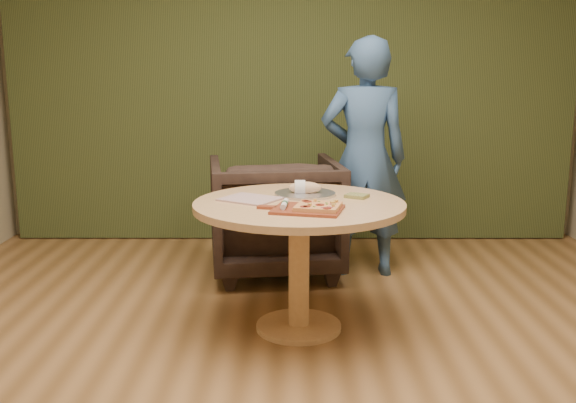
# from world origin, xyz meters

# --- Properties ---
(room_shell) EXTENTS (5.04, 6.04, 2.84)m
(room_shell) POSITION_xyz_m (0.00, 0.00, 1.40)
(room_shell) COLOR #9A6D3D
(room_shell) RESTS_ON ground
(curtain) EXTENTS (4.80, 0.14, 2.78)m
(curtain) POSITION_xyz_m (0.00, 2.90, 1.40)
(curtain) COLOR #2F3B1B
(curtain) RESTS_ON ground
(pedestal_table) EXTENTS (1.18, 1.18, 0.75)m
(pedestal_table) POSITION_xyz_m (0.03, 0.83, 0.61)
(pedestal_table) COLOR #DDAC71
(pedestal_table) RESTS_ON ground
(pizza_paddle) EXTENTS (0.47, 0.36, 0.01)m
(pizza_paddle) POSITION_xyz_m (0.06, 0.60, 0.76)
(pizza_paddle) COLOR brown
(pizza_paddle) RESTS_ON pedestal_table
(flatbread_pizza) EXTENTS (0.27, 0.27, 0.04)m
(flatbread_pizza) POSITION_xyz_m (0.13, 0.59, 0.78)
(flatbread_pizza) COLOR #DC9956
(flatbread_pizza) RESTS_ON pizza_paddle
(cutlery_roll) EXTENTS (0.05, 0.20, 0.03)m
(cutlery_roll) POSITION_xyz_m (-0.05, 0.63, 0.78)
(cutlery_roll) COLOR silver
(cutlery_roll) RESTS_ON pizza_paddle
(newspaper) EXTENTS (0.39, 0.37, 0.01)m
(newspaper) POSITION_xyz_m (-0.24, 0.89, 0.76)
(newspaper) COLOR silver
(newspaper) RESTS_ON pedestal_table
(serving_tray) EXTENTS (0.36, 0.36, 0.02)m
(serving_tray) POSITION_xyz_m (0.07, 1.03, 0.76)
(serving_tray) COLOR silver
(serving_tray) RESTS_ON pedestal_table
(bread_roll) EXTENTS (0.19, 0.09, 0.09)m
(bread_roll) POSITION_xyz_m (0.06, 1.03, 0.79)
(bread_roll) COLOR #DAB485
(bread_roll) RESTS_ON serving_tray
(green_packet) EXTENTS (0.15, 0.15, 0.02)m
(green_packet) POSITION_xyz_m (0.36, 0.95, 0.76)
(green_packet) COLOR brown
(green_packet) RESTS_ON pedestal_table
(armchair) EXTENTS (1.01, 0.96, 0.94)m
(armchair) POSITION_xyz_m (-0.13, 1.91, 0.47)
(armchair) COLOR black
(armchair) RESTS_ON ground
(person_standing) EXTENTS (0.62, 0.41, 1.70)m
(person_standing) POSITION_xyz_m (0.51, 1.88, 0.85)
(person_standing) COLOR #355782
(person_standing) RESTS_ON ground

